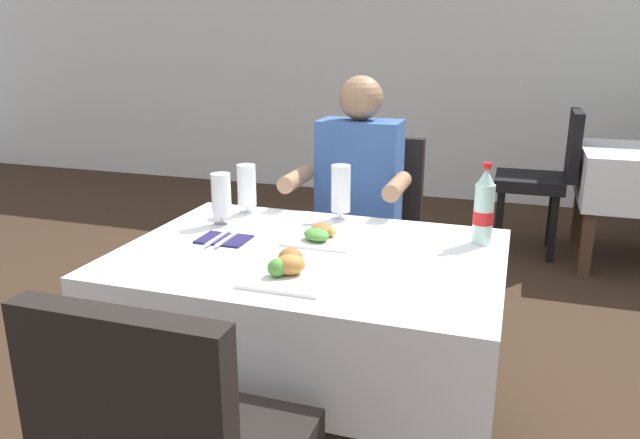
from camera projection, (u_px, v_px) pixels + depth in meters
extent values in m
cube|color=white|center=(452.00, 29.00, 5.22)|extent=(11.00, 0.12, 2.98)
cube|color=white|center=(310.00, 254.00, 1.98)|extent=(1.23, 0.89, 0.02)
cube|color=white|center=(258.00, 366.00, 1.63)|extent=(1.23, 0.02, 0.32)
cube|color=white|center=(346.00, 258.00, 2.43)|extent=(1.23, 0.02, 0.32)
cube|color=white|center=(154.00, 280.00, 2.21)|extent=(0.02, 0.89, 0.32)
cube|color=white|center=(499.00, 328.00, 1.85)|extent=(0.02, 0.89, 0.32)
cube|color=#472D1E|center=(104.00, 385.00, 1.90)|extent=(0.07, 0.07, 0.72)
cube|color=#472D1E|center=(218.00, 292.00, 2.61)|extent=(0.07, 0.07, 0.72)
cube|color=#472D1E|center=(484.00, 329.00, 2.27)|extent=(0.07, 0.07, 0.72)
cube|color=black|center=(365.00, 251.00, 2.73)|extent=(0.44, 0.44, 0.08)
cube|color=black|center=(379.00, 183.00, 2.88)|extent=(0.42, 0.06, 0.44)
cube|color=black|center=(317.00, 315.00, 2.70)|extent=(0.04, 0.04, 0.45)
cube|color=black|center=(392.00, 325.00, 2.60)|extent=(0.04, 0.04, 0.45)
cube|color=black|center=(339.00, 286.00, 3.01)|extent=(0.04, 0.04, 0.45)
cube|color=black|center=(407.00, 295.00, 2.91)|extent=(0.04, 0.04, 0.45)
cube|color=black|center=(126.00, 426.00, 1.07)|extent=(0.42, 0.06, 0.44)
cylinder|color=#282D42|center=(325.00, 319.00, 2.66)|extent=(0.10, 0.10, 0.45)
cylinder|color=#282D42|center=(361.00, 324.00, 2.61)|extent=(0.10, 0.10, 0.45)
cube|color=#282D42|center=(354.00, 248.00, 2.70)|extent=(0.34, 0.36, 0.12)
cube|color=#385B9E|center=(359.00, 177.00, 2.68)|extent=(0.36, 0.20, 0.50)
sphere|color=#997051|center=(361.00, 98.00, 2.59)|extent=(0.19, 0.19, 0.19)
cylinder|color=#997051|center=(296.00, 179.00, 2.53)|extent=(0.07, 0.26, 0.07)
cylinder|color=#997051|center=(397.00, 186.00, 2.40)|extent=(0.07, 0.26, 0.07)
cube|color=white|center=(290.00, 276.00, 1.76)|extent=(0.25, 0.25, 0.01)
ellipsoid|color=#B77A38|center=(290.00, 265.00, 1.75)|extent=(0.12, 0.11, 0.06)
ellipsoid|color=#4C8E38|center=(277.00, 268.00, 1.73)|extent=(0.07, 0.08, 0.05)
ellipsoid|color=#99602D|center=(290.00, 257.00, 1.81)|extent=(0.09, 0.09, 0.06)
cube|color=white|center=(323.00, 237.00, 2.10)|extent=(0.24, 0.24, 0.01)
ellipsoid|color=#99602D|center=(322.00, 230.00, 2.09)|extent=(0.09, 0.09, 0.04)
ellipsoid|color=#4C8E38|center=(316.00, 235.00, 2.05)|extent=(0.13, 0.12, 0.04)
ellipsoid|color=gold|center=(329.00, 231.00, 2.09)|extent=(0.08, 0.08, 0.04)
cylinder|color=white|center=(340.00, 219.00, 2.32)|extent=(0.07, 0.07, 0.01)
cylinder|color=white|center=(340.00, 215.00, 2.31)|extent=(0.02, 0.02, 0.03)
cylinder|color=white|center=(341.00, 188.00, 2.28)|extent=(0.07, 0.07, 0.18)
cylinder|color=#C68928|center=(341.00, 194.00, 2.29)|extent=(0.07, 0.07, 0.14)
cylinder|color=white|center=(248.00, 213.00, 2.40)|extent=(0.07, 0.07, 0.01)
cylinder|color=white|center=(247.00, 209.00, 2.40)|extent=(0.02, 0.02, 0.03)
cylinder|color=white|center=(247.00, 185.00, 2.37)|extent=(0.07, 0.07, 0.16)
cylinder|color=black|center=(247.00, 196.00, 2.38)|extent=(0.07, 0.07, 0.07)
cylinder|color=white|center=(223.00, 224.00, 2.26)|extent=(0.07, 0.07, 0.01)
cylinder|color=white|center=(222.00, 220.00, 2.25)|extent=(0.02, 0.02, 0.03)
cylinder|color=white|center=(221.00, 195.00, 2.23)|extent=(0.07, 0.07, 0.16)
cylinder|color=gold|center=(221.00, 200.00, 2.23)|extent=(0.07, 0.07, 0.12)
cylinder|color=silver|center=(483.00, 214.00, 2.02)|extent=(0.07, 0.07, 0.21)
cylinder|color=red|center=(483.00, 217.00, 2.03)|extent=(0.07, 0.07, 0.05)
cone|color=silver|center=(486.00, 176.00, 1.99)|extent=(0.06, 0.06, 0.05)
cylinder|color=red|center=(487.00, 165.00, 1.98)|extent=(0.03, 0.03, 0.02)
cube|color=#231E4C|center=(224.00, 239.00, 2.08)|extent=(0.17, 0.13, 0.01)
cube|color=silver|center=(219.00, 237.00, 2.09)|extent=(0.02, 0.19, 0.01)
cube|color=silver|center=(228.00, 238.00, 2.08)|extent=(0.02, 0.19, 0.01)
cube|color=white|center=(580.00, 174.00, 3.94)|extent=(0.02, 0.81, 0.32)
cube|color=#472D1E|center=(590.00, 219.00, 3.67)|extent=(0.07, 0.07, 0.72)
cube|color=#472D1E|center=(581.00, 193.00, 4.29)|extent=(0.07, 0.07, 0.72)
cube|color=black|center=(529.00, 182.00, 4.05)|extent=(0.44, 0.44, 0.08)
cube|color=black|center=(574.00, 145.00, 3.90)|extent=(0.06, 0.42, 0.44)
cube|color=black|center=(501.00, 211.00, 4.33)|extent=(0.04, 0.04, 0.45)
cube|color=black|center=(498.00, 224.00, 4.02)|extent=(0.04, 0.04, 0.45)
cube|color=black|center=(551.00, 215.00, 4.23)|extent=(0.04, 0.04, 0.45)
cube|color=black|center=(553.00, 229.00, 3.92)|extent=(0.04, 0.04, 0.45)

